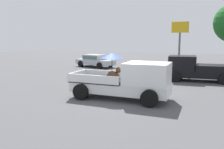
% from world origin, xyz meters
% --- Properties ---
extents(ground_plane, '(80.00, 80.00, 0.00)m').
position_xyz_m(ground_plane, '(0.00, 0.00, 0.00)').
color(ground_plane, '#4C4C4F').
extents(pickup_truck_main, '(5.13, 2.43, 2.34)m').
position_xyz_m(pickup_truck_main, '(0.47, 0.02, 0.97)').
color(pickup_truck_main, black).
rests_on(pickup_truck_main, ground).
extents(pickup_truck_red, '(4.98, 2.62, 1.80)m').
position_xyz_m(pickup_truck_red, '(3.08, 6.93, 0.87)').
color(pickup_truck_red, black).
rests_on(pickup_truck_red, ground).
extents(parked_sedan_near, '(4.59, 2.68, 1.33)m').
position_xyz_m(parked_sedan_near, '(-7.61, 11.30, 0.74)').
color(parked_sedan_near, black).
rests_on(parked_sedan_near, ground).
extents(motel_sign, '(1.40, 0.16, 4.44)m').
position_xyz_m(motel_sign, '(1.43, 9.61, 3.16)').
color(motel_sign, '#59595B').
rests_on(motel_sign, ground).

